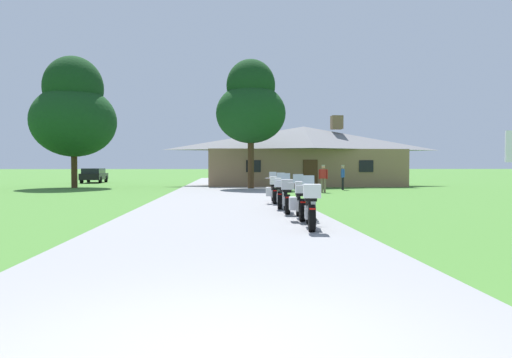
% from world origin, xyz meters
% --- Properties ---
extents(ground_plane, '(500.00, 500.00, 0.00)m').
position_xyz_m(ground_plane, '(0.00, 20.00, 0.00)').
color(ground_plane, '#42752D').
extents(asphalt_driveway, '(6.40, 80.00, 0.06)m').
position_xyz_m(asphalt_driveway, '(0.00, 18.00, 0.03)').
color(asphalt_driveway, gray).
rests_on(asphalt_driveway, ground).
extents(motorcycle_silver_nearest_to_camera, '(0.72, 2.08, 1.30)m').
position_xyz_m(motorcycle_silver_nearest_to_camera, '(2.16, 7.76, 0.62)').
color(motorcycle_silver_nearest_to_camera, black).
rests_on(motorcycle_silver_nearest_to_camera, asphalt_driveway).
extents(motorcycle_black_second_in_row, '(0.81, 2.08, 1.30)m').
position_xyz_m(motorcycle_black_second_in_row, '(2.23, 9.66, 0.61)').
color(motorcycle_black_second_in_row, black).
rests_on(motorcycle_black_second_in_row, asphalt_driveway).
extents(motorcycle_blue_third_in_row, '(0.67, 2.08, 1.30)m').
position_xyz_m(motorcycle_blue_third_in_row, '(2.08, 11.70, 0.62)').
color(motorcycle_blue_third_in_row, black).
rests_on(motorcycle_blue_third_in_row, asphalt_driveway).
extents(motorcycle_black_fourth_in_row, '(0.75, 2.08, 1.30)m').
position_xyz_m(motorcycle_black_fourth_in_row, '(2.07, 13.47, 0.62)').
color(motorcycle_black_fourth_in_row, black).
rests_on(motorcycle_black_fourth_in_row, asphalt_driveway).
extents(motorcycle_red_farthest_in_row, '(0.76, 2.08, 1.30)m').
position_xyz_m(motorcycle_red_farthest_in_row, '(2.08, 15.74, 0.61)').
color(motorcycle_red_farthest_in_row, black).
rests_on(motorcycle_red_farthest_in_row, asphalt_driveway).
extents(stone_lodge, '(16.26, 6.58, 5.77)m').
position_xyz_m(stone_lodge, '(6.41, 34.17, 2.51)').
color(stone_lodge, '#896B4C').
rests_on(stone_lodge, ground).
extents(bystander_blue_shirt_near_lodge, '(0.33, 0.52, 1.69)m').
position_xyz_m(bystander_blue_shirt_near_lodge, '(7.95, 27.30, 0.95)').
color(bystander_blue_shirt_near_lodge, black).
rests_on(bystander_blue_shirt_near_lodge, ground).
extents(bystander_red_shirt_beside_signpost, '(0.53, 0.32, 1.69)m').
position_xyz_m(bystander_red_shirt_beside_signpost, '(5.97, 24.27, 0.95)').
color(bystander_red_shirt_beside_signpost, '#75664C').
rests_on(bystander_red_shirt_beside_signpost, ground).
extents(tree_by_lodge_front, '(4.90, 4.90, 9.11)m').
position_xyz_m(tree_by_lodge_front, '(1.80, 29.06, 5.88)').
color(tree_by_lodge_front, '#422D19').
rests_on(tree_by_lodge_front, ground).
extents(tree_left_far, '(6.19, 6.19, 9.74)m').
position_xyz_m(tree_left_far, '(-11.23, 31.68, 5.68)').
color(tree_left_far, '#422D19').
rests_on(tree_left_far, ground).
extents(parked_black_suv_far_left, '(2.15, 4.71, 1.40)m').
position_xyz_m(parked_black_suv_far_left, '(-12.75, 42.23, 0.78)').
color(parked_black_suv_far_left, black).
rests_on(parked_black_suv_far_left, ground).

